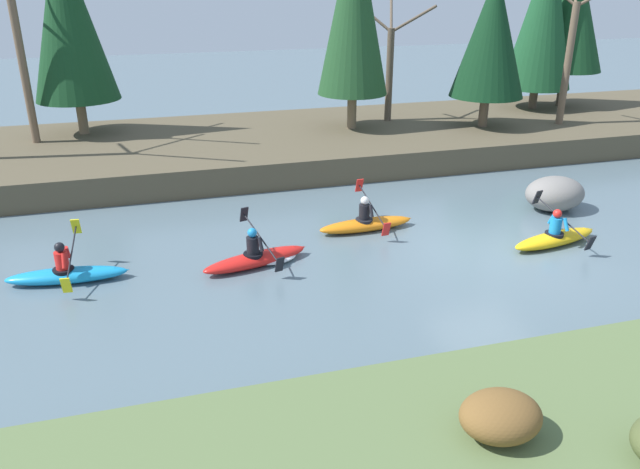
% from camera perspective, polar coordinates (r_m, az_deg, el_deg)
% --- Properties ---
extents(ground_plane, '(90.00, 90.00, 0.00)m').
position_cam_1_polar(ground_plane, '(16.55, 15.18, -1.61)').
color(ground_plane, slate).
extents(riverbank_far, '(44.00, 8.17, 0.93)m').
position_cam_1_polar(riverbank_far, '(25.23, 3.44, 8.72)').
color(riverbank_far, brown).
rests_on(riverbank_far, ground).
extents(conifer_tree_far_left, '(3.05, 3.05, 7.27)m').
position_cam_1_polar(conifer_tree_far_left, '(25.15, -22.13, 18.07)').
color(conifer_tree_far_left, '#7A664C').
rests_on(conifer_tree_far_left, riverbank_far).
extents(conifer_tree_left, '(2.68, 2.68, 7.86)m').
position_cam_1_polar(conifer_tree_left, '(24.40, 3.12, 20.26)').
color(conifer_tree_left, '#7A664C').
rests_on(conifer_tree_left, riverbank_far).
extents(conifer_tree_mid_left, '(2.85, 2.85, 5.84)m').
position_cam_1_polar(conifer_tree_mid_left, '(25.58, 15.41, 17.20)').
color(conifer_tree_mid_left, brown).
rests_on(conifer_tree_mid_left, riverbank_far).
extents(conifer_tree_centre, '(2.93, 2.93, 7.26)m').
position_cam_1_polar(conifer_tree_centre, '(29.82, 19.85, 18.55)').
color(conifer_tree_centre, brown).
rests_on(conifer_tree_centre, riverbank_far).
extents(conifer_tree_mid_right, '(3.05, 3.05, 6.29)m').
position_cam_1_polar(conifer_tree_mid_right, '(30.90, 22.12, 18.05)').
color(conifer_tree_mid_right, brown).
rests_on(conifer_tree_mid_right, riverbank_far).
extents(bare_tree_mid_upstream, '(3.89, 3.84, 7.08)m').
position_cam_1_polar(bare_tree_mid_upstream, '(24.56, -25.68, 15.22)').
color(bare_tree_mid_upstream, brown).
rests_on(bare_tree_mid_upstream, riverbank_far).
extents(bare_tree_mid_downstream, '(2.71, 2.68, 4.85)m').
position_cam_1_polar(bare_tree_mid_downstream, '(26.14, 6.41, 15.27)').
color(bare_tree_mid_downstream, brown).
rests_on(bare_tree_mid_downstream, riverbank_far).
extents(bare_tree_downstream, '(3.42, 3.38, 6.19)m').
position_cam_1_polar(bare_tree_downstream, '(27.08, 21.85, 15.45)').
color(bare_tree_downstream, brown).
rests_on(bare_tree_downstream, riverbank_far).
extents(shrub_clump_nearest, '(1.18, 0.98, 0.64)m').
position_cam_1_polar(shrub_clump_nearest, '(9.32, 16.18, -15.66)').
color(shrub_clump_nearest, brown).
rests_on(shrub_clump_nearest, riverbank_near).
extents(kayaker_lead, '(2.79, 2.06, 1.20)m').
position_cam_1_polar(kayaker_lead, '(17.49, 20.75, -0.21)').
color(kayaker_lead, yellow).
rests_on(kayaker_lead, ground).
extents(kayaker_middle, '(2.78, 2.07, 1.20)m').
position_cam_1_polar(kayaker_middle, '(17.31, 4.28, 1.07)').
color(kayaker_middle, orange).
rests_on(kayaker_middle, ground).
extents(kayaker_trailing, '(2.78, 2.04, 1.20)m').
position_cam_1_polar(kayaker_trailing, '(15.32, -5.55, -2.09)').
color(kayaker_trailing, red).
rests_on(kayaker_trailing, ground).
extents(kayaker_far_back, '(2.79, 2.07, 1.20)m').
position_cam_1_polar(kayaker_far_back, '(15.55, -22.09, -3.31)').
color(kayaker_far_back, '#1993D6').
rests_on(kayaker_far_back, ground).
extents(boulder_midstream, '(1.81, 1.42, 1.02)m').
position_cam_1_polar(boulder_midstream, '(19.96, 20.67, 3.52)').
color(boulder_midstream, gray).
rests_on(boulder_midstream, ground).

